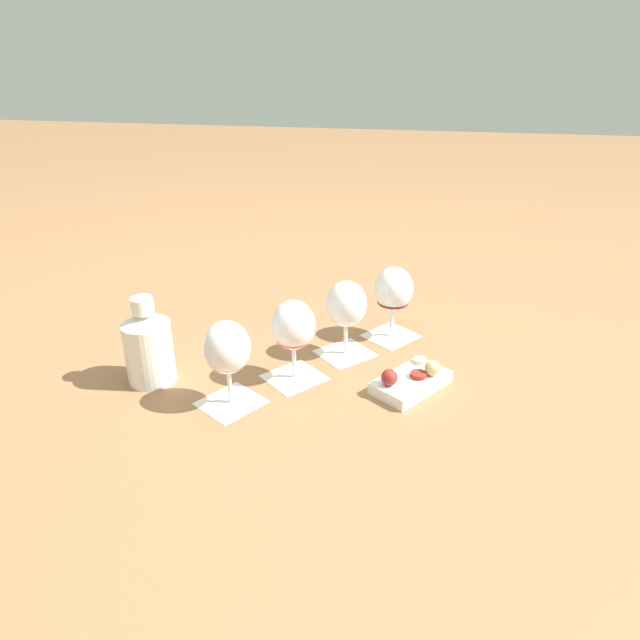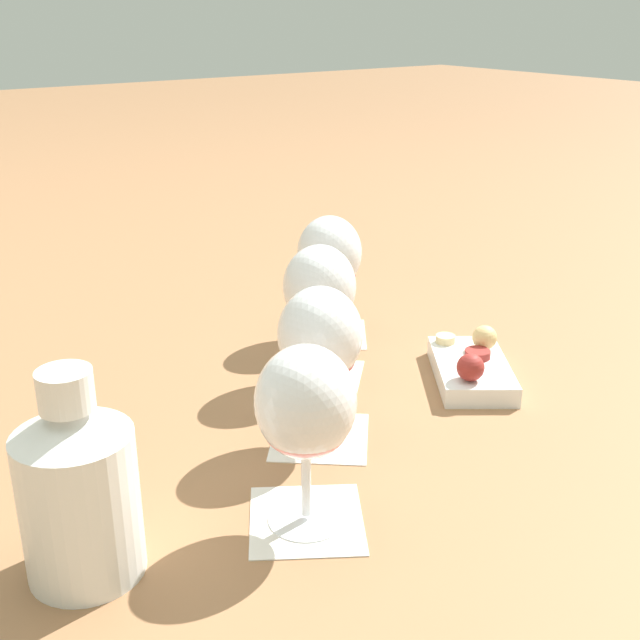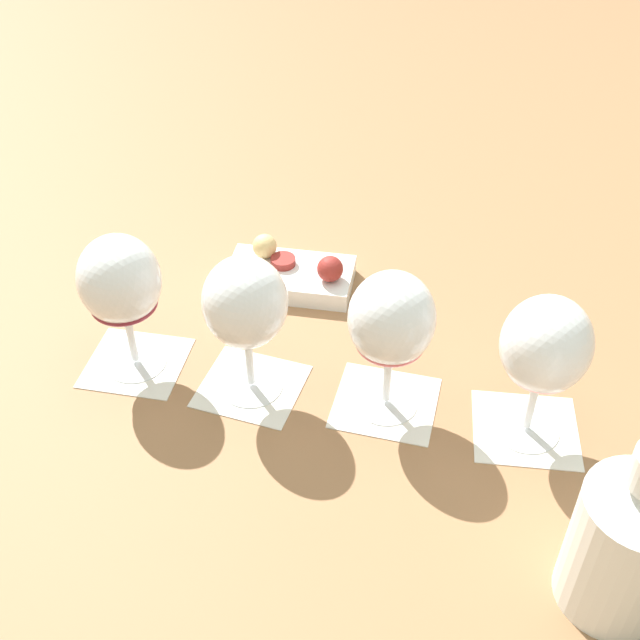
{
  "view_description": "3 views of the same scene",
  "coord_description": "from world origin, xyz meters",
  "px_view_note": "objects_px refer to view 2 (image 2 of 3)",
  "views": [
    {
      "loc": [
        -1.05,
        -0.21,
        0.62
      ],
      "look_at": [
        0.0,
        0.0,
        0.11
      ],
      "focal_mm": 32.0,
      "sensor_mm": 36.0,
      "label": 1
    },
    {
      "loc": [
        -0.68,
        0.49,
        0.44
      ],
      "look_at": [
        0.0,
        0.0,
        0.11
      ],
      "focal_mm": 45.0,
      "sensor_mm": 36.0,
      "label": 2
    },
    {
      "loc": [
        0.27,
        0.57,
        0.64
      ],
      "look_at": [
        0.0,
        0.0,
        0.11
      ],
      "focal_mm": 45.0,
      "sensor_mm": 36.0,
      "label": 3
    }
  ],
  "objects_px": {
    "wine_glass_0": "(306,410)",
    "wine_glass_2": "(319,293)",
    "wine_glass_1": "(320,342)",
    "ceramic_vase": "(78,488)",
    "wine_glass_3": "(329,258)",
    "snack_dish": "(472,367)"
  },
  "relations": [
    {
      "from": "snack_dish",
      "to": "wine_glass_3",
      "type": "bearing_deg",
      "value": 14.93
    },
    {
      "from": "wine_glass_1",
      "to": "ceramic_vase",
      "type": "xyz_separation_m",
      "value": [
        -0.07,
        0.29,
        -0.03
      ]
    },
    {
      "from": "wine_glass_1",
      "to": "wine_glass_2",
      "type": "relative_size",
      "value": 1.0
    },
    {
      "from": "ceramic_vase",
      "to": "snack_dish",
      "type": "distance_m",
      "value": 0.54
    },
    {
      "from": "snack_dish",
      "to": "wine_glass_0",
      "type": "bearing_deg",
      "value": 110.01
    },
    {
      "from": "wine_glass_0",
      "to": "wine_glass_1",
      "type": "bearing_deg",
      "value": -40.32
    },
    {
      "from": "wine_glass_0",
      "to": "snack_dish",
      "type": "distance_m",
      "value": 0.37
    },
    {
      "from": "wine_glass_3",
      "to": "wine_glass_1",
      "type": "bearing_deg",
      "value": 141.87
    },
    {
      "from": "wine_glass_2",
      "to": "wine_glass_3",
      "type": "relative_size",
      "value": 1.0
    },
    {
      "from": "wine_glass_3",
      "to": "wine_glass_2",
      "type": "bearing_deg",
      "value": 138.85
    },
    {
      "from": "wine_glass_0",
      "to": "wine_glass_3",
      "type": "distance_m",
      "value": 0.45
    },
    {
      "from": "wine_glass_0",
      "to": "ceramic_vase",
      "type": "relative_size",
      "value": 0.93
    },
    {
      "from": "wine_glass_2",
      "to": "wine_glass_3",
      "type": "distance_m",
      "value": 0.14
    },
    {
      "from": "wine_glass_2",
      "to": "ceramic_vase",
      "type": "xyz_separation_m",
      "value": [
        -0.19,
        0.37,
        -0.03
      ]
    },
    {
      "from": "ceramic_vase",
      "to": "wine_glass_3",
      "type": "bearing_deg",
      "value": -57.66
    },
    {
      "from": "wine_glass_0",
      "to": "wine_glass_2",
      "type": "height_order",
      "value": "same"
    },
    {
      "from": "wine_glass_1",
      "to": "wine_glass_2",
      "type": "bearing_deg",
      "value": -35.31
    },
    {
      "from": "ceramic_vase",
      "to": "wine_glass_1",
      "type": "bearing_deg",
      "value": -77.14
    },
    {
      "from": "wine_glass_2",
      "to": "ceramic_vase",
      "type": "bearing_deg",
      "value": 116.82
    },
    {
      "from": "wine_glass_0",
      "to": "snack_dish",
      "type": "bearing_deg",
      "value": -69.99
    },
    {
      "from": "wine_glass_1",
      "to": "ceramic_vase",
      "type": "bearing_deg",
      "value": 102.86
    },
    {
      "from": "wine_glass_1",
      "to": "wine_glass_3",
      "type": "bearing_deg",
      "value": -38.13
    }
  ]
}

